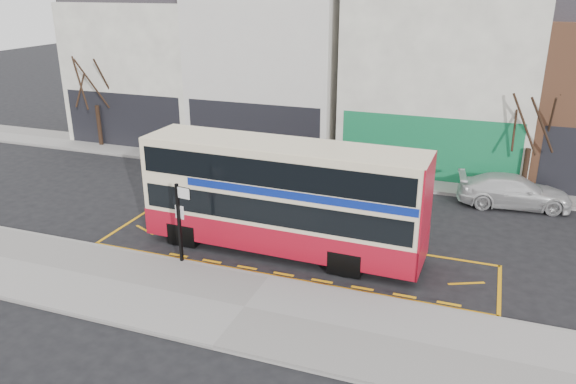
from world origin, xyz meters
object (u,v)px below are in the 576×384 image
at_px(bus_stop_post, 180,215).
at_px(double_decker_bus, 283,196).
at_px(street_tree_left, 92,68).
at_px(street_tree_right, 535,107).
at_px(car_white, 514,191).
at_px(car_grey, 359,171).
at_px(car_silver, 206,153).

bearing_deg(bus_stop_post, double_decker_bus, 45.68).
relative_size(double_decker_bus, street_tree_left, 1.50).
xyz_separation_m(street_tree_left, street_tree_right, (22.90, -0.02, -0.51)).
relative_size(double_decker_bus, car_white, 2.15).
bearing_deg(car_grey, street_tree_left, 70.33).
relative_size(car_silver, car_grey, 0.86).
distance_m(bus_stop_post, street_tree_right, 15.81).
xyz_separation_m(double_decker_bus, street_tree_left, (-14.74, 9.00, 2.45)).
relative_size(car_grey, street_tree_left, 0.66).
relative_size(car_silver, car_white, 0.81).
bearing_deg(car_white, street_tree_right, -22.44).
height_order(car_silver, car_grey, car_grey).
distance_m(car_white, street_tree_right, 3.73).
distance_m(car_grey, street_tree_right, 8.06).
bearing_deg(car_grey, car_silver, 73.17).
relative_size(bus_stop_post, street_tree_right, 0.47).
distance_m(double_decker_bus, bus_stop_post, 3.57).
xyz_separation_m(double_decker_bus, car_grey, (0.92, 7.72, -1.36)).
distance_m(car_silver, car_white, 15.06).
bearing_deg(car_white, street_tree_left, 78.39).
height_order(car_grey, car_white, car_grey).
bearing_deg(car_silver, bus_stop_post, -173.38).
xyz_separation_m(double_decker_bus, car_white, (7.74, 7.39, -1.41)).
height_order(car_silver, car_white, car_white).
bearing_deg(car_white, double_decker_bus, 126.16).
xyz_separation_m(double_decker_bus, street_tree_right, (8.16, 8.98, 1.94)).
height_order(double_decker_bus, car_white, double_decker_bus).
bearing_deg(street_tree_left, bus_stop_post, -43.16).
relative_size(car_white, street_tree_right, 0.79).
height_order(double_decker_bus, car_silver, double_decker_bus).
bearing_deg(bus_stop_post, car_grey, 76.80).
bearing_deg(car_white, bus_stop_post, 124.85).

